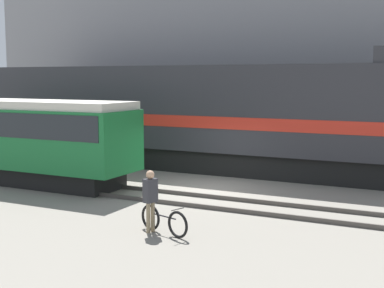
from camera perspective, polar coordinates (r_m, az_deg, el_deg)
name	(u,v)px	position (r m, az deg, el deg)	size (l,w,h in m)	color
ground_plane	(203,190)	(19.78, 1.20, -4.90)	(120.00, 120.00, 0.00)	gray
track_near	(179,198)	(18.11, -1.39, -5.79)	(60.00, 1.50, 0.14)	#47423D
track_far	(243,171)	(23.41, 5.44, -2.88)	(60.00, 1.51, 0.14)	#47423D
building_backdrop	(293,23)	(30.11, 10.73, 12.61)	(36.01, 6.00, 14.16)	gray
freight_locomotive	(199,115)	(23.97, 0.73, 3.07)	(21.46, 3.04, 5.23)	black
streetcar	(16,135)	(22.13, -18.26, 0.89)	(10.25, 2.54, 3.24)	black
bicycle	(164,221)	(14.23, -3.02, -8.17)	(1.70, 0.67, 0.77)	black
person	(150,195)	(14.24, -4.46, -5.44)	(0.32, 0.41, 1.68)	#8C7A5B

